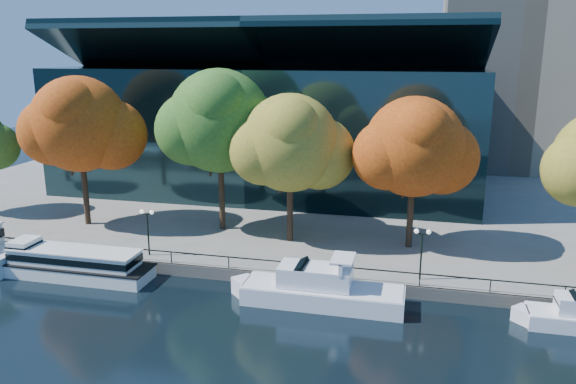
% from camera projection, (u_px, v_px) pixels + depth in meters
% --- Properties ---
extents(ground, '(160.00, 160.00, 0.00)m').
position_uv_depth(ground, '(215.00, 296.00, 42.43)').
color(ground, black).
rests_on(ground, ground).
extents(promenade, '(90.00, 67.08, 1.00)m').
position_uv_depth(promenade, '(309.00, 182.00, 76.59)').
color(promenade, slate).
rests_on(promenade, ground).
extents(railing, '(88.20, 0.08, 0.99)m').
position_uv_depth(railing, '(229.00, 257.00, 45.01)').
color(railing, black).
rests_on(railing, promenade).
extents(convention_building, '(50.00, 24.57, 21.43)m').
position_uv_depth(convention_building, '(272.00, 127.00, 71.18)').
color(convention_building, black).
rests_on(convention_building, ground).
extents(tour_boat, '(15.19, 3.39, 2.88)m').
position_uv_depth(tour_boat, '(66.00, 262.00, 45.93)').
color(tour_boat, white).
rests_on(tour_boat, ground).
extents(cruiser_near, '(13.02, 3.35, 3.77)m').
position_uv_depth(cruiser_near, '(316.00, 289.00, 40.96)').
color(cruiser_near, white).
rests_on(cruiser_near, ground).
extents(tree_1, '(11.60, 9.52, 14.74)m').
position_uv_depth(tree_1, '(81.00, 126.00, 54.17)').
color(tree_1, black).
rests_on(tree_1, promenade).
extents(tree_2, '(12.20, 10.01, 15.48)m').
position_uv_depth(tree_2, '(221.00, 123.00, 52.55)').
color(tree_2, black).
rests_on(tree_2, promenade).
extents(tree_3, '(10.92, 8.96, 13.46)m').
position_uv_depth(tree_3, '(292.00, 145.00, 49.52)').
color(tree_3, black).
rests_on(tree_3, promenade).
extents(tree_4, '(10.81, 8.87, 13.36)m').
position_uv_depth(tree_4, '(416.00, 149.00, 47.89)').
color(tree_4, black).
rests_on(tree_4, promenade).
extents(lamp_1, '(1.26, 0.36, 4.03)m').
position_uv_depth(lamp_1, '(147.00, 222.00, 47.39)').
color(lamp_1, black).
rests_on(lamp_1, promenade).
extents(lamp_2, '(1.26, 0.36, 4.03)m').
position_uv_depth(lamp_2, '(422.00, 242.00, 42.33)').
color(lamp_2, black).
rests_on(lamp_2, promenade).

